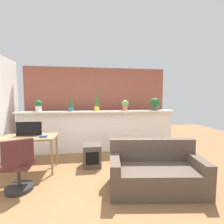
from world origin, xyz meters
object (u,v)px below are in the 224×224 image
object	(u,v)px
potted_plant_4	(155,103)
office_chair	(19,169)
book_on_desk	(43,136)
potted_plant_2	(97,103)
couch	(155,172)
side_cube_shelf	(92,155)
desk	(29,140)
potted_plant_0	(38,105)
potted_plant_1	(71,104)
potted_plant_3	(125,105)
tv_monitor	(29,129)

from	to	relation	value
potted_plant_4	office_chair	world-z (taller)	potted_plant_4
book_on_desk	potted_plant_4	bearing A→B (deg)	21.21
potted_plant_2	couch	xyz separation A→B (m)	(0.90, -2.04, -1.13)
side_cube_shelf	potted_plant_4	bearing A→B (deg)	26.31
desk	office_chair	bearing A→B (deg)	-83.31
potted_plant_0	office_chair	xyz separation A→B (m)	(0.17, -1.77, -0.97)
side_cube_shelf	book_on_desk	distance (m)	1.13
potted_plant_1	potted_plant_4	distance (m)	2.41
potted_plant_1	side_cube_shelf	world-z (taller)	potted_plant_1
potted_plant_0	desk	xyz separation A→B (m)	(0.08, -0.98, -0.69)
potted_plant_3	potted_plant_0	bearing A→B (deg)	-178.54
tv_monitor	book_on_desk	size ratio (longest dim) A/B	3.60
potted_plant_1	office_chair	distance (m)	2.14
potted_plant_3	couch	size ratio (longest dim) A/B	0.18
potted_plant_0	couch	bearing A→B (deg)	-39.07
couch	office_chair	bearing A→B (deg)	174.69
potted_plant_4	couch	distance (m)	2.41
desk	tv_monitor	world-z (taller)	tv_monitor
potted_plant_0	potted_plant_3	bearing A→B (deg)	1.46
potted_plant_2	desk	size ratio (longest dim) A/B	0.48
potted_plant_0	potted_plant_4	distance (m)	3.26
potted_plant_2	side_cube_shelf	distance (m)	1.53
potted_plant_2	book_on_desk	bearing A→B (deg)	-134.75
potted_plant_0	potted_plant_3	world-z (taller)	potted_plant_0
potted_plant_0	desk	size ratio (longest dim) A/B	0.28
side_cube_shelf	potted_plant_0	bearing A→B (deg)	146.37
side_cube_shelf	desk	bearing A→B (deg)	-177.33
potted_plant_4	desk	size ratio (longest dim) A/B	0.33
desk	office_chair	world-z (taller)	office_chair
potted_plant_1	tv_monitor	world-z (taller)	potted_plant_1
tv_monitor	office_chair	bearing A→B (deg)	-82.35
potted_plant_3	office_chair	world-z (taller)	potted_plant_3
potted_plant_2	office_chair	bearing A→B (deg)	-127.04
potted_plant_2	book_on_desk	distance (m)	1.76
potted_plant_0	potted_plant_1	bearing A→B (deg)	0.10
potted_plant_0	book_on_desk	world-z (taller)	potted_plant_0
potted_plant_0	tv_monitor	world-z (taller)	potted_plant_0
potted_plant_1	couch	xyz separation A→B (m)	(1.60, -1.99, -1.09)
tv_monitor	couch	world-z (taller)	tv_monitor
potted_plant_3	side_cube_shelf	size ratio (longest dim) A/B	0.61
desk	couch	xyz separation A→B (m)	(2.36, -1.00, -0.38)
potted_plant_4	couch	size ratio (longest dim) A/B	0.22
desk	couch	distance (m)	2.60
potted_plant_1	potted_plant_4	xyz separation A→B (m)	(2.41, -0.00, 0.02)
office_chair	desk	bearing A→B (deg)	96.69
desk	couch	world-z (taller)	couch
potted_plant_1	book_on_desk	world-z (taller)	potted_plant_1
potted_plant_3	office_chair	xyz separation A→B (m)	(-2.20, -1.83, -0.97)
book_on_desk	couch	bearing A→B (deg)	-23.16
potted_plant_0	couch	distance (m)	3.33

